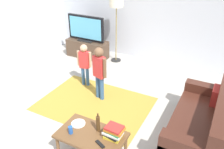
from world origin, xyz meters
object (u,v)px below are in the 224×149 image
at_px(child_near_tv, 84,61).
at_px(soda_can, 71,130).
at_px(tv_remote, 100,144).
at_px(plate, 78,124).
at_px(book_stack, 114,132).
at_px(tv, 86,29).
at_px(coffee_table, 91,137).
at_px(couch, 203,125).
at_px(tv_stand, 87,49).
at_px(floor_lamp, 116,5).
at_px(child_center, 99,69).
at_px(bottle, 98,123).

height_order(child_near_tv, soda_can, child_near_tv).
relative_size(tv_remote, plate, 0.77).
bearing_deg(plate, book_stack, 0.50).
xyz_separation_m(tv, coffee_table, (2.08, -3.07, -0.48)).
height_order(couch, coffee_table, couch).
bearing_deg(couch, tv_stand, 150.86).
distance_m(floor_lamp, soda_can, 3.66).
relative_size(tv, couch, 0.61).
xyz_separation_m(floor_lamp, child_center, (0.55, -1.83, -0.85)).
height_order(coffee_table, tv_remote, tv_remote).
xyz_separation_m(child_center, bottle, (0.73, -1.29, -0.14)).
relative_size(coffee_table, soda_can, 8.33).
xyz_separation_m(bottle, plate, (-0.35, -0.02, -0.13)).
relative_size(floor_lamp, tv_remote, 10.47).
bearing_deg(child_near_tv, tv, 121.64).
relative_size(child_center, tv_remote, 6.77).
relative_size(child_near_tv, book_stack, 3.43).
bearing_deg(tv, tv_stand, 90.00).
height_order(child_center, book_stack, child_center).
height_order(floor_lamp, book_stack, floor_lamp).
bearing_deg(bottle, floor_lamp, 112.33).
distance_m(couch, child_center, 2.16).
bearing_deg(coffee_table, child_near_tv, 125.95).
height_order(book_stack, soda_can, book_stack).
xyz_separation_m(tv_remote, plate, (-0.52, 0.22, -0.00)).
distance_m(floor_lamp, bottle, 3.52).
height_order(tv, plate, tv).
distance_m(tv_stand, child_near_tv, 1.64).
relative_size(couch, book_stack, 6.18).
xyz_separation_m(tv, plate, (1.78, -2.97, -0.42)).
xyz_separation_m(child_near_tv, tv_remote, (1.47, -1.85, -0.17)).
bearing_deg(tv, book_stack, -51.01).
bearing_deg(book_stack, floor_lamp, 116.34).
height_order(child_near_tv, child_center, child_center).
relative_size(tv, coffee_table, 1.10).
height_order(tv_stand, tv, tv).
bearing_deg(soda_can, coffee_table, 23.20).
bearing_deg(book_stack, tv_remote, -114.08).
relative_size(tv, floor_lamp, 0.62).
relative_size(couch, floor_lamp, 1.01).
xyz_separation_m(tv_stand, tv, (-0.00, -0.02, 0.60)).
relative_size(couch, bottle, 5.69).
distance_m(book_stack, bottle, 0.27).
bearing_deg(couch, child_center, 172.70).
bearing_deg(tv_stand, tv, -90.00).
height_order(tv, couch, tv).
height_order(child_near_tv, coffee_table, child_near_tv).
xyz_separation_m(tv_stand, soda_can, (1.80, -3.22, 0.24)).
bearing_deg(tv_remote, tv_stand, 149.83).
relative_size(couch, plate, 8.18).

